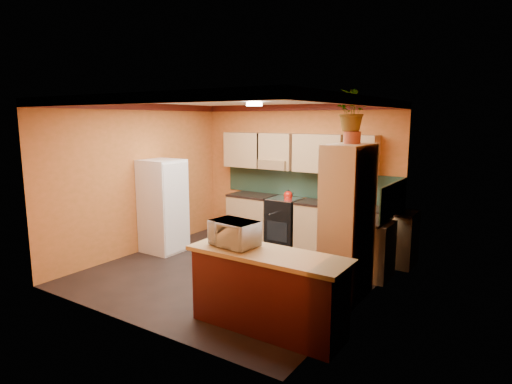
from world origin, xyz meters
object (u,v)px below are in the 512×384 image
stove (285,221)px  pantry (348,222)px  fridge (163,206)px  base_cabinets_back (314,227)px  breakfast_bar (268,293)px  microwave (234,233)px

stove → pantry: pantry is taller
stove → fridge: fridge is taller
base_cabinets_back → fridge: bearing=-145.2°
stove → fridge: size_ratio=0.54×
base_cabinets_back → pantry: bearing=-52.7°
breakfast_bar → fridge: bearing=154.5°
stove → breakfast_bar: stove is taller
base_cabinets_back → breakfast_bar: size_ratio=2.03×
base_cabinets_back → stove: 0.63m
fridge → breakfast_bar: (3.19, -1.52, -0.41)m
fridge → stove: bearing=43.7°
base_cabinets_back → microwave: bearing=-82.1°
fridge → pantry: (3.60, -0.13, 0.20)m
pantry → microwave: size_ratio=3.82×
fridge → breakfast_bar: fridge is taller
microwave → fridge: bearing=157.3°
base_cabinets_back → fridge: (-2.29, -1.59, 0.41)m
breakfast_bar → microwave: 0.80m
fridge → pantry: bearing=-2.1°
microwave → stove: bearing=115.3°
base_cabinets_back → stove: bearing=-180.0°
pantry → stove: bearing=138.3°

